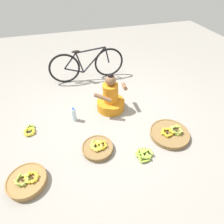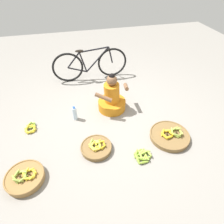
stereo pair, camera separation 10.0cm
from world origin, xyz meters
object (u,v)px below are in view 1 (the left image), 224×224
at_px(banana_basket_near_vendor, 170,134).
at_px(water_bottle, 74,115).
at_px(banana_basket_near_bicycle, 27,181).
at_px(banana_basket_back_right, 98,148).
at_px(loose_bananas_back_left, 144,154).
at_px(vendor_woman_front, 111,98).
at_px(bicycle_leaning, 87,65).
at_px(loose_bananas_back_center, 30,131).

height_order(banana_basket_near_vendor, water_bottle, water_bottle).
bearing_deg(banana_basket_near_bicycle, water_bottle, 54.09).
relative_size(banana_basket_near_vendor, water_bottle, 2.29).
bearing_deg(banana_basket_back_right, banana_basket_near_vendor, -1.92).
bearing_deg(loose_bananas_back_left, banana_basket_near_vendor, 24.39).
bearing_deg(banana_basket_near_vendor, vendor_woman_front, 128.02).
relative_size(banana_basket_near_bicycle, loose_bananas_back_left, 1.78).
xyz_separation_m(bicycle_leaning, loose_bananas_back_center, (-1.27, -1.42, -0.33)).
bearing_deg(loose_bananas_back_center, loose_bananas_back_left, -30.57).
distance_m(bicycle_leaning, loose_bananas_back_center, 1.94).
height_order(bicycle_leaning, banana_basket_near_bicycle, bicycle_leaning).
bearing_deg(vendor_woman_front, loose_bananas_back_center, -171.56).
distance_m(vendor_woman_front, banana_basket_back_right, 1.04).
relative_size(bicycle_leaning, loose_bananas_back_center, 5.60).
distance_m(bicycle_leaning, water_bottle, 1.45).
relative_size(bicycle_leaning, water_bottle, 6.09).
bearing_deg(vendor_woman_front, banana_basket_near_vendor, -51.98).
bearing_deg(bicycle_leaning, loose_bananas_back_center, -131.67).
height_order(banana_basket_back_right, banana_basket_near_vendor, banana_basket_near_vendor).
height_order(banana_basket_back_right, banana_basket_near_bicycle, banana_basket_near_bicycle).
relative_size(loose_bananas_back_left, loose_bananas_back_center, 0.95).
height_order(banana_basket_near_bicycle, loose_bananas_back_left, banana_basket_near_bicycle).
relative_size(banana_basket_back_right, loose_bananas_back_center, 1.58).
relative_size(bicycle_leaning, loose_bananas_back_left, 5.88).
height_order(banana_basket_near_vendor, loose_bananas_back_center, banana_basket_near_vendor).
bearing_deg(banana_basket_back_right, banana_basket_near_bicycle, -164.57).
xyz_separation_m(banana_basket_back_right, banana_basket_near_bicycle, (-1.01, -0.28, 0.01)).
bearing_deg(banana_basket_back_right, loose_bananas_back_center, 146.07).
xyz_separation_m(banana_basket_near_vendor, banana_basket_near_bicycle, (-2.21, -0.24, 0.01)).
xyz_separation_m(vendor_woman_front, banana_basket_near_vendor, (0.74, -0.95, -0.19)).
height_order(bicycle_leaning, loose_bananas_back_center, bicycle_leaning).
distance_m(vendor_woman_front, loose_bananas_back_center, 1.51).
xyz_separation_m(bicycle_leaning, banana_basket_near_bicycle, (-1.26, -2.39, -0.30)).
relative_size(bicycle_leaning, banana_basket_near_bicycle, 3.30).
distance_m(loose_bananas_back_center, water_bottle, 0.78).
xyz_separation_m(banana_basket_back_right, banana_basket_near_vendor, (1.20, -0.04, -0.00)).
xyz_separation_m(vendor_woman_front, banana_basket_near_bicycle, (-1.47, -1.18, -0.18)).
relative_size(banana_basket_near_vendor, banana_basket_near_bicycle, 1.24).
height_order(vendor_woman_front, banana_basket_near_vendor, vendor_woman_front).
distance_m(banana_basket_near_vendor, loose_bananas_back_center, 2.34).
distance_m(vendor_woman_front, loose_bananas_back_left, 1.23).
xyz_separation_m(bicycle_leaning, loose_bananas_back_left, (0.39, -2.41, -0.33)).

